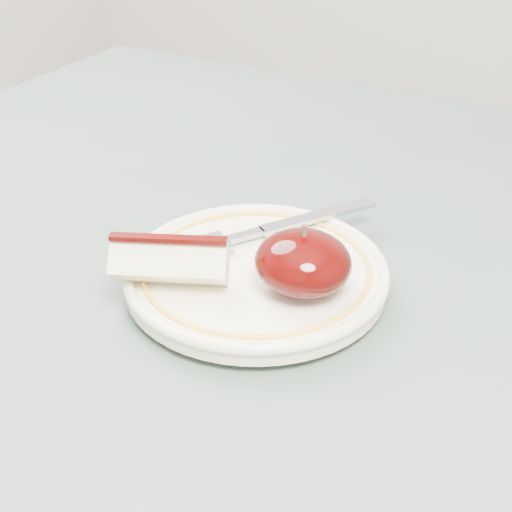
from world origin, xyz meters
The scene contains 5 objects.
table centered at (0.00, 0.00, 0.66)m, with size 0.90×0.90×0.75m.
plate centered at (0.04, -0.02, 0.76)m, with size 0.19×0.19×0.02m.
apple_half centered at (0.08, -0.03, 0.79)m, with size 0.07×0.06×0.05m.
apple_wedge centered at (0.00, -0.07, 0.79)m, with size 0.09×0.06×0.04m.
fork centered at (0.02, 0.02, 0.77)m, with size 0.13×0.17×0.00m.
Camera 1 is at (0.24, -0.40, 1.04)m, focal length 50.00 mm.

